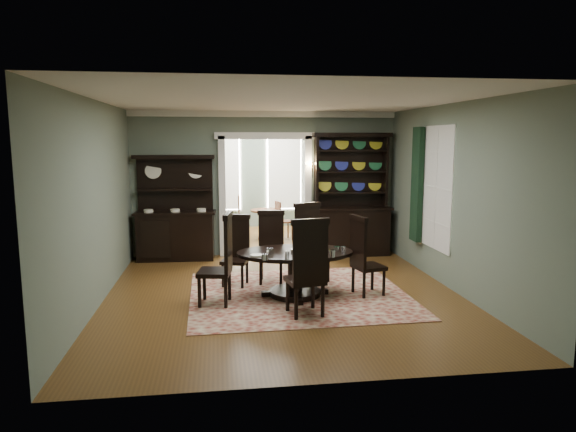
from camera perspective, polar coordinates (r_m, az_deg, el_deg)
name	(u,v)px	position (r m, az deg, el deg)	size (l,w,h in m)	color
room	(283,195)	(7.88, -0.56, 2.33)	(5.51, 6.01, 3.01)	brown
parlor	(256,175)	(13.33, -3.57, 4.57)	(3.51, 3.50, 3.01)	brown
doorway_trim	(265,178)	(10.81, -2.56, 4.21)	(2.08, 0.25, 2.57)	silver
right_window	(427,186)	(9.45, 15.18, 3.20)	(0.15, 1.47, 2.12)	white
wall_sconce	(311,165)	(10.77, 2.57, 5.64)	(0.27, 0.21, 0.21)	#C28233
rug	(299,294)	(8.18, 1.20, -8.68)	(3.37, 3.01, 0.01)	maroon
dining_table	(295,265)	(7.99, 0.78, -5.46)	(1.83, 1.72, 0.71)	black
centerpiece	(300,248)	(7.87, 1.34, -3.56)	(1.47, 0.94, 0.24)	silver
chair_far_left	(236,248)	(8.66, -5.76, -3.55)	(0.54, 0.52, 1.18)	black
chair_far_mid	(271,245)	(8.79, -1.89, -3.19)	(0.51, 0.48, 1.22)	black
chair_far_right	(310,240)	(8.87, 2.45, -2.67)	(0.63, 0.62, 1.35)	black
chair_end_left	(222,257)	(7.59, -7.34, -4.51)	(0.56, 0.58, 1.37)	black
chair_end_right	(363,254)	(8.07, 8.32, -4.18)	(0.54, 0.56, 1.27)	black
chair_near	(308,266)	(6.99, 2.22, -5.53)	(0.59, 0.57, 1.39)	black
sideboard	(176,223)	(10.65, -12.36, -0.80)	(1.63, 0.64, 2.12)	black
welsh_dresser	(351,211)	(10.92, 7.02, 0.56)	(1.65, 0.62, 2.56)	black
parlor_table	(267,220)	(12.54, -2.38, -0.44)	(0.79, 0.79, 0.73)	brown
parlor_chair_left	(234,215)	(12.84, -6.02, 0.12)	(0.44, 0.44, 1.06)	brown
parlor_chair_right	(282,219)	(12.48, -0.64, -0.35)	(0.43, 0.42, 0.94)	brown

